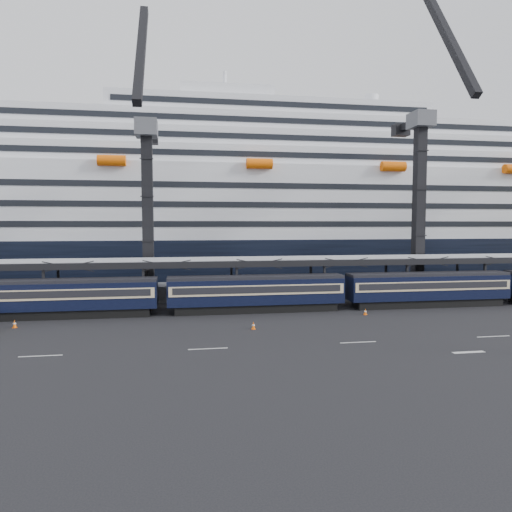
# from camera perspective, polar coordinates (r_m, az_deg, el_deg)

# --- Properties ---
(ground) EXTENTS (260.00, 260.00, 0.00)m
(ground) POSITION_cam_1_polar(r_m,az_deg,el_deg) (42.41, 13.16, -9.00)
(ground) COLOR black
(ground) RESTS_ON ground
(lane_markings) EXTENTS (111.00, 4.27, 0.02)m
(lane_markings) POSITION_cam_1_polar(r_m,az_deg,el_deg) (41.83, 26.51, -9.49)
(lane_markings) COLOR beige
(lane_markings) RESTS_ON ground
(train) EXTENTS (133.05, 3.00, 4.05)m
(train) POSITION_cam_1_polar(r_m,az_deg,el_deg) (50.01, 3.86, -4.36)
(train) COLOR black
(train) RESTS_ON ground
(canopy) EXTENTS (130.00, 6.25, 5.53)m
(canopy) POSITION_cam_1_polar(r_m,az_deg,el_deg) (54.71, 7.69, -0.45)
(canopy) COLOR #989BA0
(canopy) RESTS_ON ground
(cruise_ship) EXTENTS (214.09, 28.84, 34.00)m
(cruise_ship) POSITION_cam_1_polar(r_m,az_deg,el_deg) (85.52, 0.80, 5.93)
(cruise_ship) COLOR black
(cruise_ship) RESTS_ON ground
(crane_dark_near) EXTENTS (4.50, 17.75, 35.08)m
(crane_dark_near) POSITION_cam_1_polar(r_m,az_deg,el_deg) (57.01, -13.43, 6.37)
(crane_dark_near) COLOR #4F5157
(crane_dark_near) RESTS_ON ground
(crane_dark_mid) EXTENTS (4.50, 18.24, 39.64)m
(crane_dark_mid) POSITION_cam_1_polar(r_m,az_deg,el_deg) (63.84, 19.90, 7.26)
(crane_dark_mid) COLOR #4F5157
(crane_dark_mid) RESTS_ON ground
(traffic_cone_b) EXTENTS (0.38, 0.38, 0.76)m
(traffic_cone_b) POSITION_cam_1_polar(r_m,az_deg,el_deg) (47.56, -27.95, -7.49)
(traffic_cone_b) COLOR #FF6308
(traffic_cone_b) RESTS_ON ground
(traffic_cone_c) EXTENTS (0.35, 0.35, 0.71)m
(traffic_cone_c) POSITION_cam_1_polar(r_m,az_deg,el_deg) (41.59, -0.32, -8.66)
(traffic_cone_c) COLOR #FF6308
(traffic_cone_c) RESTS_ON ground
(traffic_cone_d) EXTENTS (0.34, 0.34, 0.69)m
(traffic_cone_d) POSITION_cam_1_polar(r_m,az_deg,el_deg) (49.32, 13.51, -6.77)
(traffic_cone_d) COLOR #FF6308
(traffic_cone_d) RESTS_ON ground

